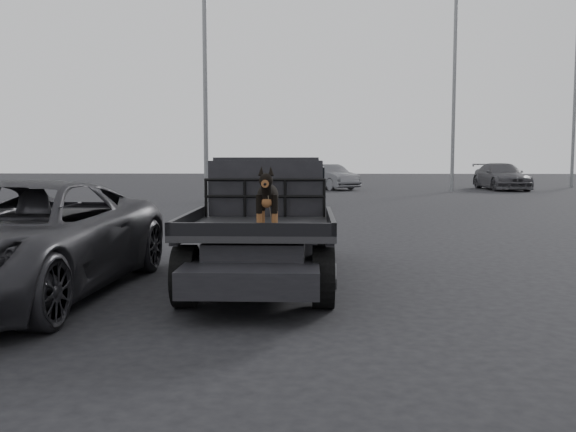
{
  "coord_description": "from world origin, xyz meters",
  "views": [
    {
      "loc": [
        0.0,
        -6.8,
        1.82
      ],
      "look_at": [
        -0.22,
        -0.11,
        1.19
      ],
      "focal_mm": 40.0,
      "sensor_mm": 36.0,
      "label": 1
    }
  ],
  "objects_px": {
    "floodlight_far": "(576,61)",
    "parked_suv": "(17,240)",
    "flatbed_ute": "(264,249)",
    "distant_car_a": "(329,177)",
    "dog": "(268,200)",
    "floodlight_mid": "(455,44)",
    "distant_car_b": "(501,176)"
  },
  "relations": [
    {
      "from": "parked_suv",
      "to": "flatbed_ute",
      "type": "bearing_deg",
      "value": 25.07
    },
    {
      "from": "flatbed_ute",
      "to": "floodlight_far",
      "type": "distance_m",
      "value": 33.4
    },
    {
      "from": "distant_car_a",
      "to": "floodlight_mid",
      "type": "height_order",
      "value": "floodlight_mid"
    },
    {
      "from": "distant_car_b",
      "to": "floodlight_mid",
      "type": "xyz_separation_m",
      "value": [
        -3.18,
        -2.32,
        6.7
      ]
    },
    {
      "from": "parked_suv",
      "to": "dog",
      "type": "bearing_deg",
      "value": -3.59
    },
    {
      "from": "dog",
      "to": "distant_car_a",
      "type": "height_order",
      "value": "dog"
    },
    {
      "from": "distant_car_a",
      "to": "floodlight_mid",
      "type": "xyz_separation_m",
      "value": [
        6.18,
        -2.44,
        6.73
      ]
    },
    {
      "from": "parked_suv",
      "to": "distant_car_b",
      "type": "relative_size",
      "value": 1.1
    },
    {
      "from": "floodlight_mid",
      "to": "floodlight_far",
      "type": "distance_m",
      "value": 9.43
    },
    {
      "from": "distant_car_b",
      "to": "dog",
      "type": "bearing_deg",
      "value": -114.9
    },
    {
      "from": "flatbed_ute",
      "to": "dog",
      "type": "relative_size",
      "value": 7.3
    },
    {
      "from": "distant_car_b",
      "to": "distant_car_a",
      "type": "bearing_deg",
      "value": 175.99
    },
    {
      "from": "parked_suv",
      "to": "distant_car_a",
      "type": "xyz_separation_m",
      "value": [
        4.81,
        27.29,
        -0.07
      ]
    },
    {
      "from": "parked_suv",
      "to": "floodlight_far",
      "type": "bearing_deg",
      "value": 60.57
    },
    {
      "from": "floodlight_far",
      "to": "floodlight_mid",
      "type": "bearing_deg",
      "value": -148.17
    },
    {
      "from": "dog",
      "to": "parked_suv",
      "type": "relative_size",
      "value": 0.14
    },
    {
      "from": "dog",
      "to": "distant_car_b",
      "type": "xyz_separation_m",
      "value": [
        10.92,
        27.55,
        -0.57
      ]
    },
    {
      "from": "distant_car_a",
      "to": "distant_car_b",
      "type": "xyz_separation_m",
      "value": [
        9.35,
        -0.12,
        0.03
      ]
    },
    {
      "from": "parked_suv",
      "to": "floodlight_mid",
      "type": "relative_size",
      "value": 0.4
    },
    {
      "from": "flatbed_ute",
      "to": "parked_suv",
      "type": "bearing_deg",
      "value": -158.0
    },
    {
      "from": "distant_car_b",
      "to": "floodlight_mid",
      "type": "bearing_deg",
      "value": -147.15
    },
    {
      "from": "flatbed_ute",
      "to": "floodlight_far",
      "type": "relative_size",
      "value": 0.41
    },
    {
      "from": "flatbed_ute",
      "to": "parked_suv",
      "type": "distance_m",
      "value": 3.34
    },
    {
      "from": "floodlight_far",
      "to": "parked_suv",
      "type": "bearing_deg",
      "value": -122.5
    },
    {
      "from": "flatbed_ute",
      "to": "distant_car_b",
      "type": "relative_size",
      "value": 1.09
    },
    {
      "from": "distant_car_a",
      "to": "parked_suv",
      "type": "bearing_deg",
      "value": -130.9
    },
    {
      "from": "distant_car_b",
      "to": "flatbed_ute",
      "type": "bearing_deg",
      "value": -116.42
    },
    {
      "from": "parked_suv",
      "to": "floodlight_far",
      "type": "height_order",
      "value": "floodlight_far"
    },
    {
      "from": "flatbed_ute",
      "to": "distant_car_a",
      "type": "bearing_deg",
      "value": 86.21
    },
    {
      "from": "distant_car_a",
      "to": "dog",
      "type": "bearing_deg",
      "value": -124.13
    },
    {
      "from": "dog",
      "to": "distant_car_b",
      "type": "height_order",
      "value": "dog"
    },
    {
      "from": "parked_suv",
      "to": "distant_car_a",
      "type": "height_order",
      "value": "parked_suv"
    }
  ]
}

